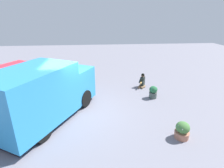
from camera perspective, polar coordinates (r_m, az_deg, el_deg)
ground_plane at (r=9.07m, az=-10.62°, el=-7.87°), size 40.00×40.00×0.00m
food_truck at (r=8.19m, az=-20.75°, el=-3.24°), size 5.36×4.42×2.44m
person_customer at (r=11.59m, az=9.57°, el=0.73°), size 0.80×0.66×0.90m
planter_flowering_near at (r=7.38m, az=21.36°, el=-13.54°), size 0.55×0.55×0.67m
planter_flowering_far at (r=10.19m, az=12.89°, el=-2.48°), size 0.45×0.45×0.69m
planter_flowering_side at (r=12.33m, az=-16.55°, el=1.93°), size 0.68×0.68×0.89m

